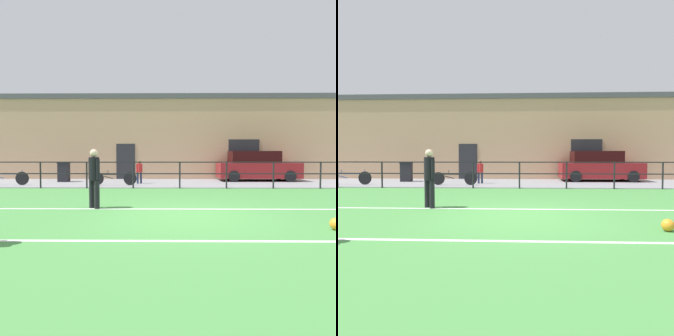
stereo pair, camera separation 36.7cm
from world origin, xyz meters
TOP-DOWN VIEW (x-y plane):
  - ground at (0.00, 0.00)m, footprint 60.00×44.00m
  - field_line_touchline at (0.00, 0.94)m, footprint 36.00×0.11m
  - field_line_hash at (0.00, -2.09)m, footprint 36.00×0.11m
  - pavement_strip at (0.00, 8.50)m, footprint 48.00×5.00m
  - perimeter_fence at (0.00, 6.00)m, footprint 36.07×0.07m
  - clubhouse_facade at (0.00, 12.20)m, footprint 28.00×2.56m
  - player_goalkeeper at (-2.42, 1.05)m, footprint 0.36×0.31m
  - soccer_ball_match at (2.78, -1.29)m, footprint 0.23×0.23m
  - spectator_child at (-1.95, 8.08)m, footprint 0.30×0.20m
  - parked_car_red at (4.34, 9.89)m, footprint 4.34×1.95m
  - bicycle_parked_0 at (-3.07, 7.20)m, footprint 2.15×0.04m
  - bicycle_parked_1 at (-8.25, 7.20)m, footprint 2.34×0.04m
  - trash_bin_0 at (-6.06, 9.03)m, footprint 0.57×0.48m

SIDE VIEW (x-z plane):
  - ground at x=0.00m, z-range -0.04..0.00m
  - field_line_touchline at x=0.00m, z-range 0.00..0.00m
  - field_line_hash at x=0.00m, z-range 0.00..0.00m
  - pavement_strip at x=0.00m, z-range 0.00..0.02m
  - soccer_ball_match at x=2.78m, z-range 0.00..0.23m
  - bicycle_parked_0 at x=-3.07m, z-range -0.02..0.70m
  - bicycle_parked_1 at x=-8.25m, z-range -0.01..0.71m
  - trash_bin_0 at x=-6.06m, z-range 0.02..1.07m
  - spectator_child at x=-1.95m, z-range 0.10..1.26m
  - perimeter_fence at x=0.00m, z-range 0.17..1.32m
  - parked_car_red at x=4.34m, z-range -0.02..1.61m
  - player_goalkeeper at x=-2.42m, z-range 0.11..1.69m
  - clubhouse_facade at x=0.00m, z-range 0.01..5.06m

